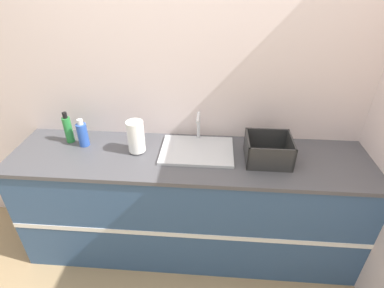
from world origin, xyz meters
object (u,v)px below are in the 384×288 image
object	(u,v)px
bottle_blue	(83,134)
bottle_green	(68,129)
sink	(197,149)
dish_rack	(268,152)
paper_towel_roll	(136,137)

from	to	relation	value
bottle_blue	bottle_green	world-z (taller)	bottle_green
sink	dish_rack	distance (m)	0.50
bottle_blue	sink	bearing A→B (deg)	-1.48
paper_towel_roll	dish_rack	bearing A→B (deg)	-2.15
paper_towel_roll	bottle_blue	size ratio (longest dim) A/B	1.13
bottle_green	dish_rack	bearing A→B (deg)	-5.23
sink	bottle_blue	size ratio (longest dim) A/B	2.43
paper_towel_roll	bottle_green	world-z (taller)	bottle_green
bottle_green	paper_towel_roll	bearing A→B (deg)	-10.39
sink	bottle_blue	world-z (taller)	sink
sink	bottle_green	distance (m)	0.98
paper_towel_roll	sink	bearing A→B (deg)	4.59
dish_rack	bottle_green	xyz separation A→B (m)	(-1.47, 0.13, 0.04)
sink	dish_rack	bearing A→B (deg)	-8.04
bottle_blue	bottle_green	xyz separation A→B (m)	(-0.13, 0.04, 0.01)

